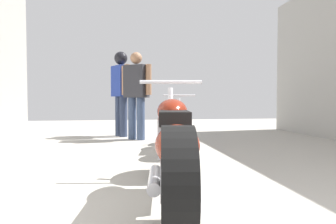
% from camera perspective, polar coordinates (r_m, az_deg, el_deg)
% --- Properties ---
extents(ground_plane, '(15.83, 15.83, 0.00)m').
position_cam_1_polar(ground_plane, '(4.14, 4.45, -8.47)').
color(ground_plane, '#A8A399').
extents(motorcycle_maroon_cruiser, '(0.64, 2.07, 0.96)m').
position_cam_1_polar(motorcycle_maroon_cruiser, '(2.42, 0.93, -6.35)').
color(motorcycle_maroon_cruiser, black).
rests_on(motorcycle_maroon_cruiser, ground_plane).
extents(motorcycle_black_naked, '(0.63, 1.84, 0.86)m').
position_cam_1_polar(motorcycle_black_naked, '(4.77, 2.09, -2.74)').
color(motorcycle_black_naked, black).
rests_on(motorcycle_black_naked, ground_plane).
extents(mechanic_in_blue, '(0.60, 0.50, 1.68)m').
position_cam_1_polar(mechanic_in_blue, '(6.03, -5.82, 3.96)').
color(mechanic_in_blue, '#384766').
rests_on(mechanic_in_blue, ground_plane).
extents(mechanic_with_helmet, '(0.43, 0.67, 1.77)m').
position_cam_1_polar(mechanic_with_helmet, '(6.62, -8.60, 4.77)').
color(mechanic_with_helmet, '#2D3851').
rests_on(mechanic_with_helmet, ground_plane).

